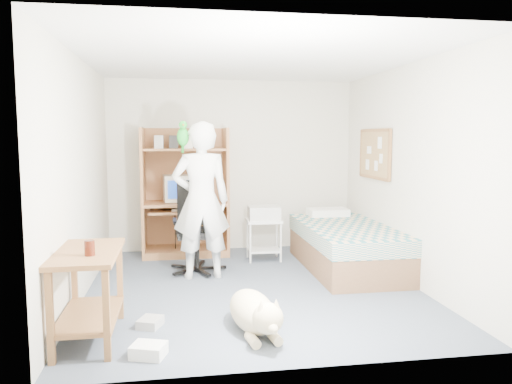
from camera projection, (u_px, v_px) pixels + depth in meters
floor at (252, 287)px, 5.58m from camera, size 4.00×4.00×0.00m
wall_back at (232, 166)px, 7.40m from camera, size 3.60×0.02×2.50m
wall_right at (407, 174)px, 5.72m from camera, size 0.02×4.00×2.50m
wall_left at (81, 178)px, 5.16m from camera, size 0.02×4.00×2.50m
ceiling at (252, 59)px, 5.30m from camera, size 3.60×4.00×0.02m
computer_hutch at (185, 197)px, 7.08m from camera, size 1.20×0.63×1.80m
bed at (346, 246)px, 6.35m from camera, size 1.02×2.02×0.66m
side_desk at (88, 281)px, 4.10m from camera, size 0.50×1.00×0.75m
corkboard at (375, 154)px, 6.58m from camera, size 0.04×0.94×0.66m
office_chair at (196, 239)px, 6.23m from camera, size 0.63×0.63×1.12m
person at (201, 201)px, 5.88m from camera, size 0.70×0.47×1.85m
parrot at (183, 135)px, 5.77m from camera, size 0.14×0.24×0.37m
dog at (254, 312)px, 4.27m from camera, size 0.46×1.10×0.41m
printer_cart at (264, 233)px, 6.78m from camera, size 0.48×0.39×0.56m
printer at (264, 213)px, 6.75m from camera, size 0.43×0.33×0.18m
crt_monitor at (178, 188)px, 7.06m from camera, size 0.42×0.45×0.37m
keyboard at (188, 209)px, 6.95m from camera, size 0.46×0.19×0.03m
pencil_cup at (209, 198)px, 7.05m from camera, size 0.08×0.08×0.12m
drink_glass at (90, 248)px, 3.90m from camera, size 0.08×0.08×0.12m
floor_box_a at (149, 350)px, 3.81m from camera, size 0.30×0.27×0.10m
floor_box_b at (150, 322)px, 4.41m from camera, size 0.25×0.27×0.08m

